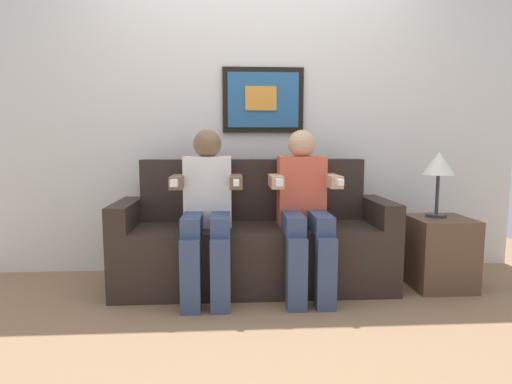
# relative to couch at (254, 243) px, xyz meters

# --- Properties ---
(ground_plane) EXTENTS (5.61, 5.61, 0.00)m
(ground_plane) POSITION_rel_couch_xyz_m (0.00, -0.33, -0.31)
(ground_plane) COLOR #8C6B4C
(back_wall_assembly) EXTENTS (4.32, 0.10, 2.60)m
(back_wall_assembly) POSITION_rel_couch_xyz_m (0.00, 0.44, 0.99)
(back_wall_assembly) COLOR silver
(back_wall_assembly) RESTS_ON ground_plane
(couch) EXTENTS (1.92, 0.58, 0.90)m
(couch) POSITION_rel_couch_xyz_m (0.00, 0.00, 0.00)
(couch) COLOR #2D231E
(couch) RESTS_ON ground_plane
(person_on_left) EXTENTS (0.46, 0.56, 1.11)m
(person_on_left) POSITION_rel_couch_xyz_m (-0.32, -0.17, 0.29)
(person_on_left) COLOR white
(person_on_left) RESTS_ON ground_plane
(person_on_right) EXTENTS (0.46, 0.56, 1.11)m
(person_on_right) POSITION_rel_couch_xyz_m (0.32, -0.17, 0.29)
(person_on_right) COLOR #D8593F
(person_on_right) RESTS_ON ground_plane
(side_table_right) EXTENTS (0.40, 0.40, 0.50)m
(side_table_right) POSITION_rel_couch_xyz_m (1.31, -0.11, -0.06)
(side_table_right) COLOR brown
(side_table_right) RESTS_ON ground_plane
(table_lamp) EXTENTS (0.22, 0.22, 0.46)m
(table_lamp) POSITION_rel_couch_xyz_m (1.29, -0.07, 0.55)
(table_lamp) COLOR #333338
(table_lamp) RESTS_ON side_table_right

